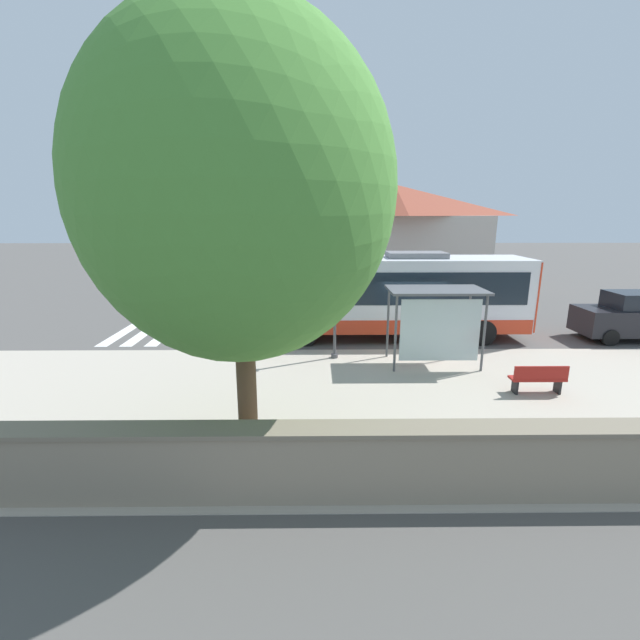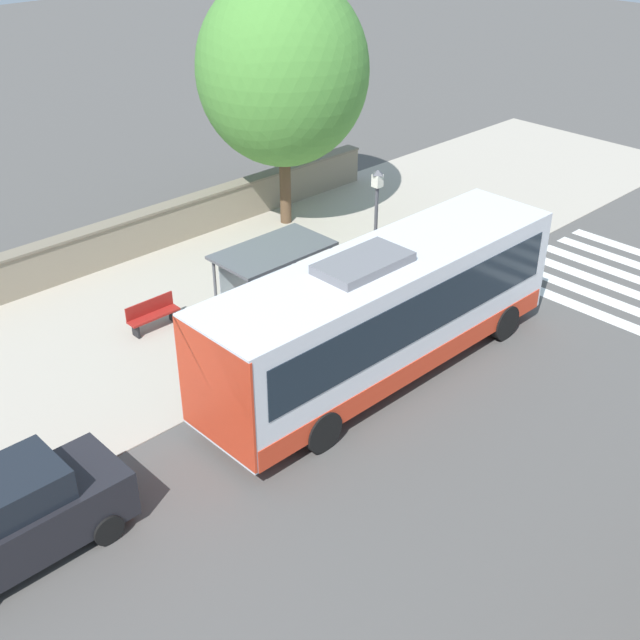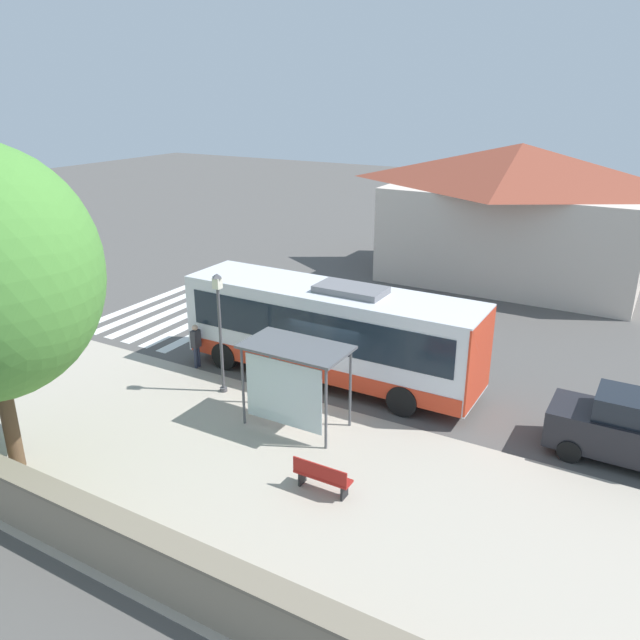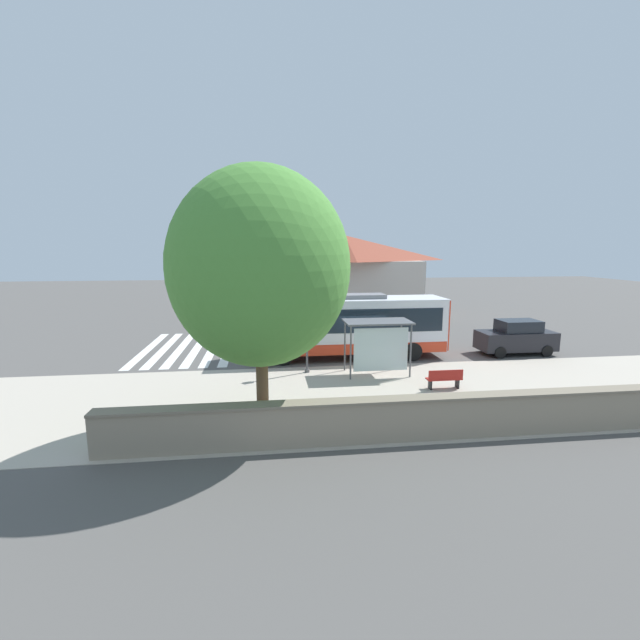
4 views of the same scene
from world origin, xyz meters
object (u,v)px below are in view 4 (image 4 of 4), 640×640
object	(u,v)px
bench	(444,379)
parked_car_behind_bus	(516,338)
bus_shelter	(378,331)
street_lamp_near	(307,323)
pedestrian	(264,349)
bus	(349,325)
shade_tree	(260,268)

from	to	relation	value
bench	parked_car_behind_bus	bearing A→B (deg)	-50.55
bench	parked_car_behind_bus	world-z (taller)	parked_car_behind_bus
bus_shelter	street_lamp_near	bearing A→B (deg)	76.28
parked_car_behind_bus	street_lamp_near	bearing A→B (deg)	100.28
bus_shelter	pedestrian	size ratio (longest dim) A/B	1.90
pedestrian	parked_car_behind_bus	bearing A→B (deg)	-85.57
bench	bus	bearing A→B (deg)	27.25
bus_shelter	bench	size ratio (longest dim) A/B	2.05
pedestrian	parked_car_behind_bus	xyz separation A→B (m)	(1.10, -14.15, -0.02)
pedestrian	shade_tree	size ratio (longest dim) A/B	0.19
bus_shelter	street_lamp_near	size ratio (longest dim) A/B	0.76
bus	pedestrian	xyz separation A→B (m)	(-1.57, 4.63, -0.85)
shade_tree	parked_car_behind_bus	size ratio (longest dim) A/B	2.01
pedestrian	bench	world-z (taller)	pedestrian
bus_shelter	parked_car_behind_bus	xyz separation A→B (m)	(2.99, -8.83, -1.20)
bus	bus_shelter	world-z (taller)	bus
bus_shelter	parked_car_behind_bus	distance (m)	9.40
bus_shelter	bench	world-z (taller)	bus_shelter
bench	bus_shelter	bearing A→B (deg)	44.23
bus	street_lamp_near	distance (m)	3.76
bench	street_lamp_near	size ratio (longest dim) A/B	0.37
pedestrian	street_lamp_near	size ratio (longest dim) A/B	0.40
street_lamp_near	pedestrian	bearing A→B (deg)	61.84
bus	bench	xyz separation A→B (m)	(-5.84, -3.01, -1.34)
pedestrian	bus_shelter	bearing A→B (deg)	-109.62
shade_tree	bus_shelter	bearing A→B (deg)	-44.54
bench	shade_tree	xyz separation A→B (m)	(-3.06, 7.65, 4.89)
bus	bus_shelter	distance (m)	3.55
pedestrian	bench	bearing A→B (deg)	-119.22
bus	street_lamp_near	size ratio (longest dim) A/B	2.54
pedestrian	bench	distance (m)	8.76
bus_shelter	pedestrian	world-z (taller)	bus_shelter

